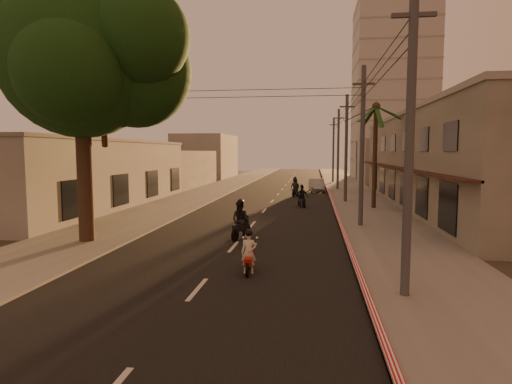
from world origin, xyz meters
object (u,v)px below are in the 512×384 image
(scooter_mid_b, at_px, (302,197))
(parked_car, at_px, (317,185))
(broadleaf_tree, at_px, (90,59))
(scooter_red, at_px, (249,254))
(scooter_mid_a, at_px, (241,221))
(scooter_far_a, at_px, (295,187))
(palm_tree, at_px, (376,112))

(scooter_mid_b, distance_m, parked_car, 13.32)
(broadleaf_tree, bearing_deg, scooter_red, -27.49)
(broadleaf_tree, distance_m, scooter_mid_a, 10.20)
(parked_car, bearing_deg, scooter_far_a, -116.51)
(palm_tree, distance_m, scooter_far_a, 12.21)
(broadleaf_tree, distance_m, palm_tree, 20.18)
(palm_tree, xyz_separation_m, scooter_mid_b, (-5.36, 0.43, -6.34))
(scooter_mid_a, bearing_deg, broadleaf_tree, -150.57)
(scooter_red, xyz_separation_m, scooter_mid_b, (1.33, 18.41, 0.12))
(scooter_mid_b, relative_size, parked_car, 0.41)
(broadleaf_tree, xyz_separation_m, parked_car, (10.49, 27.55, -7.78))
(scooter_mid_a, bearing_deg, scooter_mid_b, 93.90)
(palm_tree, height_order, parked_car, palm_tree)
(broadleaf_tree, xyz_separation_m, scooter_far_a, (8.40, 22.28, -7.61))
(palm_tree, distance_m, parked_car, 15.69)
(scooter_far_a, relative_size, parked_car, 0.45)
(scooter_red, height_order, scooter_mid_b, scooter_mid_b)
(scooter_red, bearing_deg, scooter_mid_a, 99.65)
(broadleaf_tree, xyz_separation_m, scooter_red, (7.92, -4.12, -7.78))
(broadleaf_tree, bearing_deg, scooter_far_a, 69.34)
(scooter_far_a, bearing_deg, scooter_red, -80.06)
(broadleaf_tree, xyz_separation_m, scooter_mid_b, (9.26, 14.29, -7.67))
(scooter_mid_a, height_order, parked_car, scooter_mid_a)
(scooter_far_a, distance_m, parked_car, 5.67)
(scooter_red, bearing_deg, broadleaf_tree, 149.57)
(scooter_far_a, bearing_deg, scooter_mid_a, -83.90)
(broadleaf_tree, distance_m, parked_car, 30.49)
(broadleaf_tree, distance_m, scooter_mid_b, 18.67)
(palm_tree, bearing_deg, scooter_mid_a, -123.12)
(scooter_red, xyz_separation_m, parked_car, (2.56, 31.67, 0.00))
(broadleaf_tree, bearing_deg, scooter_mid_a, 13.84)
(scooter_red, relative_size, scooter_far_a, 0.83)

